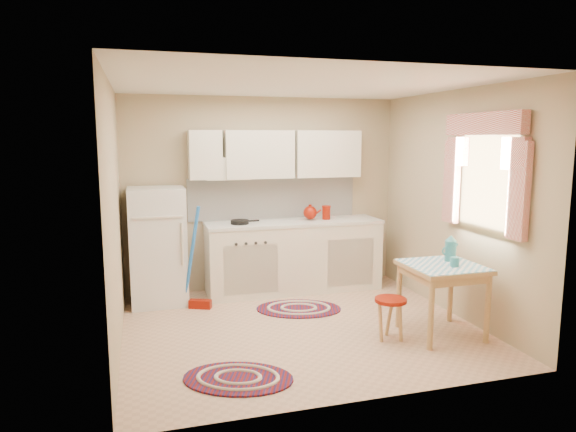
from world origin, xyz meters
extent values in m
plane|color=tan|center=(0.00, 0.00, 0.00)|extent=(3.60, 3.60, 0.00)
cube|color=silver|center=(0.00, 0.00, 2.50)|extent=(3.60, 3.20, 0.04)
cube|color=tan|center=(0.00, 1.60, 1.25)|extent=(3.60, 0.04, 2.50)
cube|color=tan|center=(0.00, -1.60, 1.25)|extent=(3.60, 0.04, 2.50)
cube|color=tan|center=(-1.80, 0.00, 1.25)|extent=(0.04, 3.20, 2.50)
cube|color=tan|center=(1.80, 0.00, 1.25)|extent=(0.04, 3.20, 2.50)
cube|color=white|center=(0.12, 1.59, 1.20)|extent=(2.25, 0.03, 0.55)
cube|color=silver|center=(0.12, 1.44, 1.77)|extent=(2.25, 0.33, 0.60)
cube|color=white|center=(1.78, -0.55, 1.55)|extent=(0.04, 0.85, 0.95)
cube|color=silver|center=(-1.39, 1.25, 0.70)|extent=(0.65, 0.60, 1.40)
cube|color=silver|center=(0.32, 1.30, 0.44)|extent=(2.25, 0.60, 0.88)
cube|color=silver|center=(0.32, 1.30, 0.90)|extent=(2.27, 0.62, 0.04)
cylinder|color=black|center=(-0.39, 1.25, 0.94)|extent=(0.25, 0.25, 0.05)
cylinder|color=maroon|center=(0.77, 1.30, 1.00)|extent=(0.14, 0.14, 0.16)
cube|color=tan|center=(1.31, -0.59, 0.36)|extent=(0.72, 0.72, 0.72)
cylinder|color=maroon|center=(0.75, -0.57, 0.21)|extent=(0.41, 0.41, 0.42)
cylinder|color=teal|center=(1.37, -0.69, 0.77)|extent=(0.09, 0.09, 0.10)
camera|label=1|loc=(-1.56, -4.94, 1.97)|focal=32.00mm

